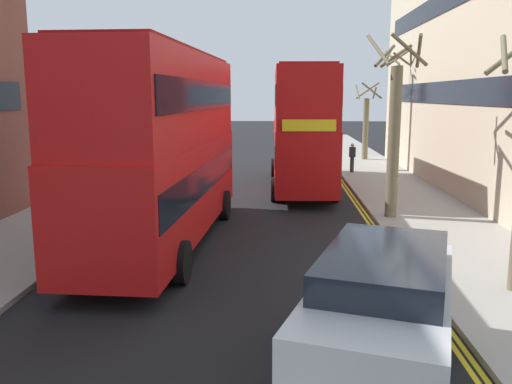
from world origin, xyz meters
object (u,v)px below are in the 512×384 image
double_decker_bus_oncoming (301,125)px  pedestrian_far (352,157)px  double_decker_bus_away (164,143)px  taxi_minivan (381,323)px

double_decker_bus_oncoming → pedestrian_far: bearing=56.3°
double_decker_bus_away → pedestrian_far: (7.42, 14.54, -2.04)m
double_decker_bus_away → double_decker_bus_oncoming: (4.37, 9.96, 0.00)m
taxi_minivan → double_decker_bus_away: bearing=121.7°
double_decker_bus_oncoming → taxi_minivan: (0.52, -17.85, -1.96)m
double_decker_bus_oncoming → pedestrian_far: double_decker_bus_oncoming is taller
double_decker_bus_oncoming → taxi_minivan: bearing=-88.3°
double_decker_bus_oncoming → pedestrian_far: 5.87m
double_decker_bus_away → pedestrian_far: size_ratio=6.73×
double_decker_bus_oncoming → taxi_minivan: size_ratio=2.10×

